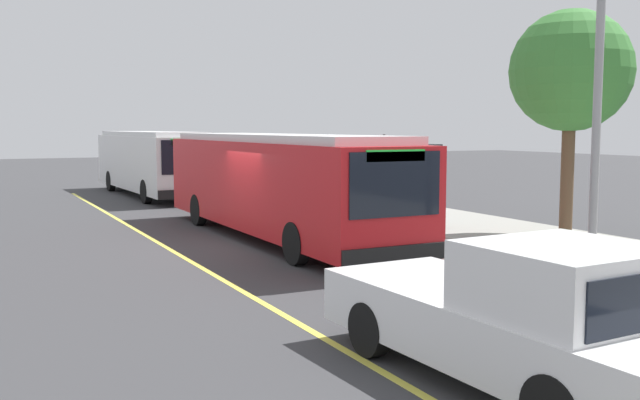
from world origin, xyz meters
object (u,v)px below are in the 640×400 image
at_px(transit_bus_second, 151,161).
at_px(pedestrian_commuter, 400,200).
at_px(waiting_bench, 395,206).
at_px(transit_bus_main, 277,182).
at_px(pickup_truck, 518,318).
at_px(route_sign_post, 384,170).

bearing_deg(transit_bus_second, pedestrian_commuter, 10.93).
height_order(waiting_bench, pedestrian_commuter, pedestrian_commuter).
xyz_separation_m(transit_bus_main, pickup_truck, (12.03, -2.04, -0.76)).
height_order(pickup_truck, waiting_bench, pickup_truck).
distance_m(transit_bus_second, pickup_truck, 26.59).
bearing_deg(pedestrian_commuter, transit_bus_main, -118.43).
height_order(transit_bus_second, route_sign_post, same).
distance_m(pickup_truck, waiting_bench, 14.33).
bearing_deg(pickup_truck, transit_bus_main, 170.40).
relative_size(route_sign_post, pedestrian_commuter, 1.66).
relative_size(pickup_truck, waiting_bench, 3.43).
distance_m(waiting_bench, pedestrian_commuter, 2.81).
relative_size(transit_bus_main, waiting_bench, 7.75).
height_order(pickup_truck, route_sign_post, route_sign_post).
bearing_deg(transit_bus_second, waiting_bench, 18.15).
height_order(pickup_truck, pedestrian_commuter, pickup_truck).
distance_m(pickup_truck, route_sign_post, 11.53).
xyz_separation_m(pickup_truck, pedestrian_commuter, (-10.38, 5.08, 0.26)).
relative_size(transit_bus_second, pickup_truck, 2.03).
height_order(transit_bus_main, pickup_truck, transit_bus_main).
relative_size(waiting_bench, pedestrian_commuter, 0.95).
relative_size(transit_bus_second, pedestrian_commuter, 6.60).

